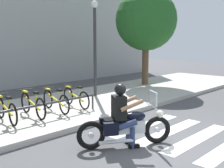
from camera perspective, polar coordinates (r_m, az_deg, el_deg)
The scene contains 14 objects.
ground_plane at distance 6.69m, azimuth 12.98°, elevation -12.38°, with size 48.00×48.00×0.00m, color #4C4C4F.
sidewalk at distance 9.85m, azimuth -11.82°, elevation -5.00°, with size 24.00×4.40×0.15m, color #B7B2A8.
crosswalk_stripe_2 at distance 7.44m, azimuth 16.57°, elevation -10.29°, with size 2.80×0.40×0.01m, color white.
crosswalk_stripe_3 at distance 7.81m, azimuth 11.27°, elevation -9.18°, with size 2.80×0.40×0.01m, color white.
crosswalk_stripe_4 at distance 8.24m, azimuth 6.52°, elevation -8.10°, with size 2.80×0.40×0.01m, color white.
motorcycle at distance 6.53m, azimuth 2.73°, elevation -8.42°, with size 1.92×1.28×1.23m.
rider at distance 6.41m, azimuth 2.08°, elevation -5.33°, with size 0.77×0.73×1.44m.
bicycle_2 at distance 8.38m, azimuth -20.25°, elevation -4.85°, with size 0.48×1.61×0.75m.
bicycle_3 at distance 8.76m, azimuth -15.47°, elevation -3.97°, with size 0.48×1.70×0.78m.
bicycle_4 at distance 9.19m, azimuth -11.12°, elevation -3.29°, with size 0.48×1.68×0.75m.
bicycle_5 at distance 9.68m, azimuth -7.19°, elevation -2.62°, with size 0.48×1.60×0.73m.
bike_rack at distance 8.07m, azimuth -15.92°, elevation -4.57°, with size 4.68×0.07×0.49m.
street_lamp at distance 11.37m, azimuth -3.43°, elevation 8.71°, with size 0.28×0.28×3.87m.
tree_near_rack at distance 14.55m, azimuth 6.77°, elevation 12.47°, with size 3.02×3.02×4.87m.
Camera 1 is at (-5.42, -3.10, 2.39)m, focal length 46.07 mm.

